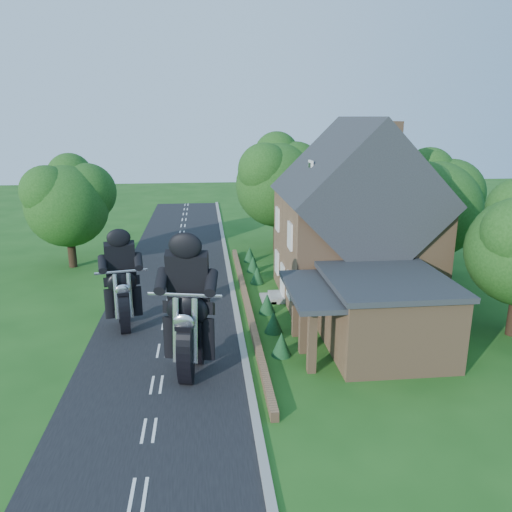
{
  "coord_description": "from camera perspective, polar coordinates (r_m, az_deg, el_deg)",
  "views": [
    {
      "loc": [
        2.05,
        -20.92,
        10.23
      ],
      "look_at": [
        4.86,
        5.48,
        2.8
      ],
      "focal_mm": 35.0,
      "sensor_mm": 36.0,
      "label": 1
    }
  ],
  "objects": [
    {
      "name": "motorcycle_follow",
      "position": [
        25.78,
        -14.81,
        -6.44
      ],
      "size": [
        0.71,
        1.7,
        1.54
      ],
      "primitive_type": null,
      "rotation": [
        0.0,
        0.0,
        3.32
      ],
      "color": "black",
      "rests_on": "ground"
    },
    {
      "name": "annex",
      "position": [
        23.18,
        14.19,
        -6.28
      ],
      "size": [
        7.05,
        5.94,
        3.44
      ],
      "color": "#8F6949",
      "rests_on": "ground"
    },
    {
      "name": "tree_behind_left",
      "position": [
        38.79,
        3.08,
        8.96
      ],
      "size": [
        6.94,
        6.4,
        9.16
      ],
      "color": "black",
      "rests_on": "ground"
    },
    {
      "name": "shrub_d",
      "position": [
        31.61,
        0.13,
        -2.19
      ],
      "size": [
        0.9,
        0.9,
        1.1
      ],
      "primitive_type": "cone",
      "color": "#11381B",
      "rests_on": "ground"
    },
    {
      "name": "shrub_e",
      "position": [
        33.99,
        -0.33,
        -0.91
      ],
      "size": [
        0.9,
        0.9,
        1.1
      ],
      "primitive_type": "cone",
      "color": "#11381B",
      "rests_on": "ground"
    },
    {
      "name": "kerb",
      "position": [
        23.31,
        -1.55,
        -10.23
      ],
      "size": [
        0.3,
        80.0,
        0.12
      ],
      "primitive_type": "cube",
      "color": "gray",
      "rests_on": "ground"
    },
    {
      "name": "house",
      "position": [
        28.82,
        11.13,
        3.55
      ],
      "size": [
        9.54,
        8.64,
        10.24
      ],
      "color": "#8F6949",
      "rests_on": "ground"
    },
    {
      "name": "tree_house_right",
      "position": [
        33.33,
        20.11,
        5.99
      ],
      "size": [
        6.51,
        6.0,
        8.4
      ],
      "color": "black",
      "rests_on": "ground"
    },
    {
      "name": "ground",
      "position": [
        23.37,
        -10.66,
        -10.61
      ],
      "size": [
        120.0,
        120.0,
        0.0
      ],
      "primitive_type": "plane",
      "color": "#1B4C15",
      "rests_on": "ground"
    },
    {
      "name": "shrub_c",
      "position": [
        26.93,
        1.28,
        -5.43
      ],
      "size": [
        0.9,
        0.9,
        1.1
      ],
      "primitive_type": "cone",
      "color": "#11381B",
      "rests_on": "ground"
    },
    {
      "name": "tree_behind_house",
      "position": [
        39.2,
        12.16,
        9.44
      ],
      "size": [
        7.81,
        7.2,
        10.08
      ],
      "color": "black",
      "rests_on": "ground"
    },
    {
      "name": "shrub_f",
      "position": [
        36.38,
        -0.72,
        0.21
      ],
      "size": [
        0.9,
        0.9,
        1.1
      ],
      "primitive_type": "cone",
      "color": "#11381B",
      "rests_on": "ground"
    },
    {
      "name": "shrub_a",
      "position": [
        22.38,
        2.93,
        -10.01
      ],
      "size": [
        0.9,
        0.9,
        1.1
      ],
      "primitive_type": "cone",
      "color": "#11381B",
      "rests_on": "ground"
    },
    {
      "name": "tree_far_road",
      "position": [
        36.54,
        -20.23,
        6.2
      ],
      "size": [
        6.08,
        5.6,
        7.84
      ],
      "color": "black",
      "rests_on": "ground"
    },
    {
      "name": "garden_wall",
      "position": [
        27.88,
        -1.04,
        -5.45
      ],
      "size": [
        0.3,
        22.0,
        0.4
      ],
      "primitive_type": "cube",
      "color": "#8F6949",
      "rests_on": "ground"
    },
    {
      "name": "road",
      "position": [
        23.37,
        -10.66,
        -10.59
      ],
      "size": [
        7.0,
        80.0,
        0.02
      ],
      "primitive_type": "cube",
      "color": "black",
      "rests_on": "ground"
    },
    {
      "name": "shrub_b",
      "position": [
        24.63,
        2.02,
        -7.51
      ],
      "size": [
        0.9,
        0.9,
        1.1
      ],
      "primitive_type": "cone",
      "color": "#11381B",
      "rests_on": "ground"
    },
    {
      "name": "motorcycle_lead",
      "position": [
        20.84,
        -7.47,
        -11.08
      ],
      "size": [
        0.89,
        2.0,
        1.81
      ],
      "primitive_type": null,
      "rotation": [
        0.0,
        0.0,
        2.93
      ],
      "color": "black",
      "rests_on": "ground"
    }
  ]
}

